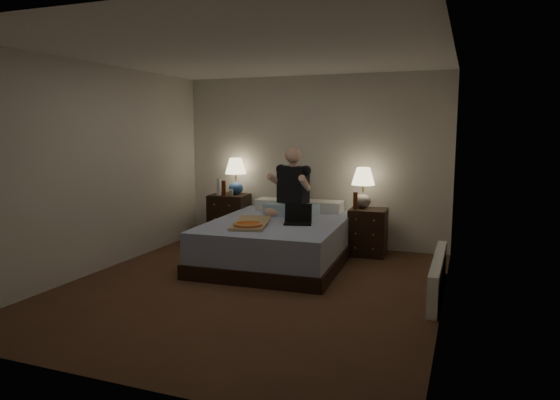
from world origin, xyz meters
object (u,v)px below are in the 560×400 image
at_px(bed, 279,241).
at_px(beer_bottle_left, 224,188).
at_px(lamp_left, 236,176).
at_px(pizza_box, 248,225).
at_px(water_bottle, 219,187).
at_px(radiator, 438,275).
at_px(laptop, 298,215).
at_px(person, 291,182).
at_px(lamp_right, 363,188).
at_px(nightstand_left, 230,218).
at_px(soda_can, 231,193).
at_px(nightstand_right, 368,232).
at_px(beer_bottle_right, 355,201).

distance_m(bed, beer_bottle_left, 1.49).
height_order(lamp_left, pizza_box, lamp_left).
bearing_deg(water_bottle, radiator, -22.56).
height_order(laptop, pizza_box, laptop).
height_order(person, pizza_box, person).
bearing_deg(lamp_right, radiator, -52.92).
bearing_deg(nightstand_left, laptop, -40.05).
relative_size(lamp_left, radiator, 0.35).
bearing_deg(pizza_box, soda_can, 109.65).
bearing_deg(nightstand_left, pizza_box, -61.22).
distance_m(nightstand_right, pizza_box, 1.84).
bearing_deg(lamp_right, water_bottle, -177.58).
bearing_deg(lamp_left, pizza_box, -59.70).
bearing_deg(pizza_box, lamp_left, 106.57).
bearing_deg(beer_bottle_right, nightstand_left, 174.97).
relative_size(soda_can, beer_bottle_left, 0.43).
xyz_separation_m(laptop, radiator, (1.71, -0.46, -0.47)).
relative_size(bed, pizza_box, 2.89).
height_order(nightstand_left, water_bottle, water_bottle).
height_order(soda_can, beer_bottle_left, beer_bottle_left).
bearing_deg(beer_bottle_right, laptop, -121.75).
relative_size(lamp_left, soda_can, 5.60).
bearing_deg(water_bottle, bed, -31.16).
relative_size(nightstand_left, soda_can, 7.27).
height_order(lamp_left, soda_can, lamp_left).
bearing_deg(nightstand_right, bed, -145.00).
bearing_deg(pizza_box, person, 67.03).
bearing_deg(radiator, water_bottle, 157.44).
bearing_deg(beer_bottle_right, soda_can, 179.13).
distance_m(lamp_right, water_bottle, 2.20).
relative_size(water_bottle, beer_bottle_left, 1.09).
distance_m(nightstand_right, radiator, 1.71).
xyz_separation_m(lamp_right, beer_bottle_left, (-2.09, -0.13, -0.08)).
height_order(bed, soda_can, soda_can).
bearing_deg(soda_can, pizza_box, -56.62).
bearing_deg(bed, lamp_left, 135.65).
bearing_deg(bed, water_bottle, 146.09).
xyz_separation_m(lamp_left, lamp_right, (1.99, -0.09, -0.08)).
bearing_deg(lamp_right, person, -154.62).
height_order(lamp_left, water_bottle, lamp_left).
relative_size(person, pizza_box, 1.22).
xyz_separation_m(soda_can, person, (1.07, -0.31, 0.24)).
distance_m(bed, soda_can, 1.39).
height_order(nightstand_left, soda_can, soda_can).
relative_size(nightstand_right, water_bottle, 2.57).
distance_m(nightstand_left, pizza_box, 1.83).
xyz_separation_m(nightstand_left, lamp_left, (0.09, 0.05, 0.64)).
distance_m(nightstand_right, water_bottle, 2.35).
height_order(lamp_left, person, person).
bearing_deg(soda_can, beer_bottle_right, -0.87).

